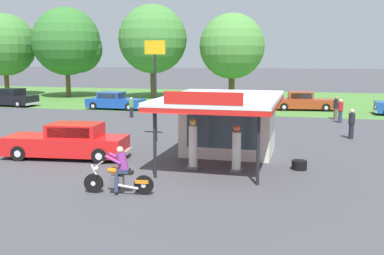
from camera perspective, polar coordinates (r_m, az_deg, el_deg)
name	(u,v)px	position (r m, az deg, el deg)	size (l,w,h in m)	color
ground_plane	(162,175)	(17.14, -3.80, -6.03)	(300.00, 300.00, 0.00)	#424247
grass_verge_strip	(255,100)	(46.21, 8.08, 3.47)	(120.00, 24.00, 0.01)	#477A33
service_station_kiosk	(227,119)	(20.18, 4.51, 1.09)	(4.68, 7.10, 3.25)	silver
gas_pump_nearside	(193,146)	(17.83, 0.13, -2.38)	(0.44, 0.44, 2.01)	slate
gas_pump_offside	(236,151)	(17.50, 5.68, -2.94)	(0.44, 0.44, 1.83)	slate
motorcycle_with_rider	(119,174)	(14.87, -9.23, -5.89)	(2.33, 0.71, 1.58)	black
featured_classic_sedan	(68,142)	(20.47, -15.50, -1.82)	(5.66, 2.38, 1.55)	red
parked_car_back_row_far_right	(221,100)	(38.92, 3.66, 3.53)	(5.45, 2.27, 1.51)	beige
parked_car_second_row_spare	(9,98)	(43.66, -22.23, 3.50)	(5.39, 2.30, 1.58)	black
parked_car_back_row_centre	(303,102)	(38.39, 13.96, 3.18)	(5.27, 2.39, 1.53)	#993819
parked_car_back_row_centre_left	(115,101)	(38.47, -9.79, 3.29)	(4.99, 2.10, 1.45)	#19479E
bystander_strolling_foreground	(340,110)	(31.73, 18.36, 2.08)	(0.34, 0.34, 1.61)	#2D3351
bystander_leaning_by_kiosk	(131,107)	(33.08, -7.72, 2.60)	(0.34, 0.34, 1.49)	black
bystander_standing_back_lot	(352,123)	(25.76, 19.64, 0.52)	(0.34, 0.34, 1.63)	black
bystander_chatting_near_pumps	(336,107)	(33.34, 17.82, 2.46)	(0.34, 0.34, 1.64)	brown
tree_oak_far_right	(232,46)	(47.15, 5.13, 10.26)	(6.75, 6.75, 8.84)	brown
tree_oak_left	(70,43)	(50.71, -15.30, 10.27)	(7.24, 7.24, 9.61)	brown
tree_oak_centre	(154,40)	(47.87, -4.92, 10.99)	(7.15, 7.15, 9.78)	brown
tree_oak_right	(4,45)	(54.61, -22.77, 9.68)	(6.86, 6.86, 9.12)	brown
roadside_pole_sign	(155,74)	(23.34, -4.70, 6.81)	(1.10, 0.12, 5.25)	black
spare_tire_stack	(299,165)	(18.36, 13.49, -4.67)	(0.60, 0.60, 0.36)	black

